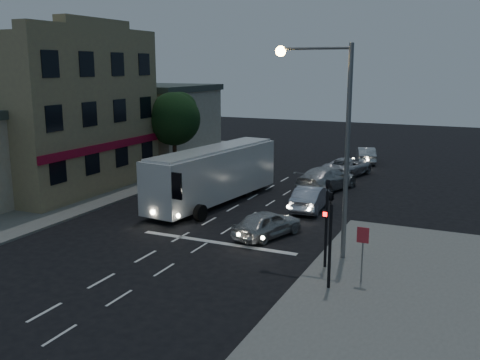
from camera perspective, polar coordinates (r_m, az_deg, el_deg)
The scene contains 17 objects.
ground at distance 24.88m, azimuth -8.74°, elevation -7.34°, with size 120.00×120.00×0.00m, color black.
sidewalk_near at distance 17.55m, azimuth 22.43°, elevation -16.59°, with size 12.00×24.00×0.12m, color slate.
sidewalk_far at distance 38.77m, azimuth -18.43°, elevation -0.70°, with size 12.00×50.00×0.12m, color slate.
road_markings at distance 26.97m, azimuth -2.58°, elevation -5.66°, with size 8.00×30.55×0.01m.
tour_bus at distance 32.44m, azimuth -2.80°, elevation 0.72°, with size 3.64×11.30×3.40m.
car_suv at distance 26.19m, azimuth 2.93°, elevation -4.68°, with size 1.59×3.94×1.34m, color #B9B9B9.
car_sedan_a at distance 31.31m, azimuth 7.54°, elevation -1.91°, with size 1.50×4.29×1.41m, color silver.
car_sedan_b at distance 36.52m, azimuth 9.23°, elevation 0.17°, with size 2.20×5.42×1.57m, color #BDBDBE.
car_sedan_c at distance 41.69m, azimuth 11.42°, elevation 1.42°, with size 2.28×4.95×1.37m, color #BBBABF.
car_extra at distance 47.48m, azimuth 13.28°, elevation 2.61°, with size 1.44×4.12×1.36m, color silver.
traffic_signal_main at distance 21.81m, azimuth 9.22°, elevation -3.48°, with size 0.25×0.35×4.10m.
traffic_signal_side at distance 19.81m, azimuth 9.64°, elevation -5.10°, with size 0.18×0.15×4.10m.
regulatory_sign at distance 20.74m, azimuth 12.94°, elevation -6.84°, with size 0.45×0.12×2.20m.
streetlight at distance 22.61m, azimuth 9.84°, elevation 5.60°, with size 3.32×0.44×9.00m.
main_building at distance 38.69m, azimuth -19.98°, elevation 6.82°, with size 10.12×12.00×11.00m.
low_building_north at distance 47.86m, azimuth -9.34°, elevation 6.12°, with size 9.40×9.40×6.50m.
street_tree at distance 40.74m, azimuth -7.07°, elevation 6.74°, with size 4.00×4.00×6.20m.
Camera 1 is at (13.04, -19.54, 8.20)m, focal length 40.00 mm.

